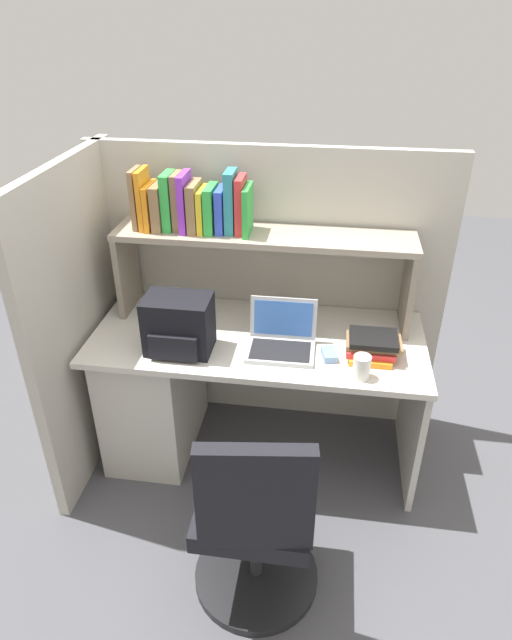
{
  "coord_description": "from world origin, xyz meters",
  "views": [
    {
      "loc": [
        0.32,
        -2.23,
        2.15
      ],
      "look_at": [
        0.0,
        -0.05,
        0.85
      ],
      "focal_mm": 31.02,
      "sensor_mm": 36.0,
      "label": 1
    }
  ],
  "objects_px": {
    "backpack": "(178,325)",
    "computer_mouse": "(329,354)",
    "laptop": "(281,339)",
    "office_chair": "(256,526)",
    "paper_cup": "(362,367)"
  },
  "relations": [
    {
      "from": "backpack",
      "to": "computer_mouse",
      "type": "xyz_separation_m",
      "value": [
        0.69,
        0.03,
        -0.11
      ]
    },
    {
      "from": "backpack",
      "to": "computer_mouse",
      "type": "bearing_deg",
      "value": 2.7
    },
    {
      "from": "paper_cup",
      "to": "office_chair",
      "type": "height_order",
      "value": "office_chair"
    },
    {
      "from": "laptop",
      "to": "paper_cup",
      "type": "xyz_separation_m",
      "value": [
        0.36,
        -0.18,
        0.0
      ]
    },
    {
      "from": "office_chair",
      "to": "backpack",
      "type": "bearing_deg",
      "value": -63.06
    },
    {
      "from": "laptop",
      "to": "backpack",
      "type": "height_order",
      "value": "backpack"
    },
    {
      "from": "laptop",
      "to": "office_chair",
      "type": "xyz_separation_m",
      "value": [
        -0.01,
        -0.74,
        -0.39
      ]
    },
    {
      "from": "paper_cup",
      "to": "office_chair",
      "type": "relative_size",
      "value": 0.11
    },
    {
      "from": "paper_cup",
      "to": "computer_mouse",
      "type": "bearing_deg",
      "value": 136.57
    },
    {
      "from": "computer_mouse",
      "to": "paper_cup",
      "type": "distance_m",
      "value": 0.2
    },
    {
      "from": "computer_mouse",
      "to": "paper_cup",
      "type": "height_order",
      "value": "paper_cup"
    },
    {
      "from": "office_chair",
      "to": "computer_mouse",
      "type": "bearing_deg",
      "value": -115.91
    },
    {
      "from": "laptop",
      "to": "office_chair",
      "type": "height_order",
      "value": "laptop"
    },
    {
      "from": "office_chair",
      "to": "laptop",
      "type": "bearing_deg",
      "value": -98.2
    },
    {
      "from": "paper_cup",
      "to": "office_chair",
      "type": "bearing_deg",
      "value": -123.49
    }
  ]
}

